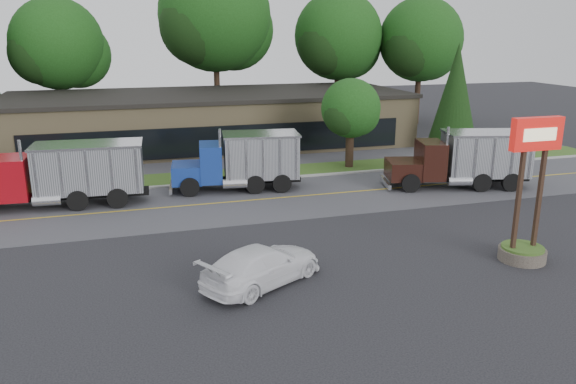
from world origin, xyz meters
name	(u,v)px	position (x,y,z in m)	size (l,w,h in m)	color
ground	(262,265)	(0.00, 0.00, 0.00)	(140.00, 140.00, 0.00)	#343439
road	(223,203)	(0.00, 9.00, 0.00)	(60.00, 8.00, 0.02)	#57575C
center_line	(223,203)	(0.00, 9.00, 0.00)	(60.00, 0.12, 0.01)	gold
curb	(211,184)	(0.00, 13.20, 0.00)	(60.00, 0.30, 0.12)	#9E9E99
grass_verge	(207,177)	(0.00, 15.00, 0.00)	(60.00, 3.40, 0.03)	#36581E
far_parking	(197,161)	(0.00, 20.00, 0.00)	(60.00, 7.00, 0.02)	#57575C
strip_mall	(210,120)	(2.00, 26.00, 2.00)	(32.00, 12.00, 4.00)	#9A865E
bilo_sign	(527,214)	(10.50, -2.50, 2.02)	(2.20, 1.90, 5.95)	#6B6054
tree_far_b	(59,48)	(-9.87, 34.10, 7.72)	(8.49, 7.99, 12.11)	#382619
tree_far_c	(216,21)	(4.17, 34.13, 10.12)	(11.11, 10.46, 15.85)	#382619
tree_far_d	(339,40)	(16.14, 33.11, 8.32)	(9.14, 8.60, 13.04)	#382619
tree_far_e	(421,44)	(24.13, 31.11, 7.98)	(8.77, 8.25, 12.51)	#382619
evergreen_right	(455,92)	(20.00, 18.00, 4.59)	(3.68, 3.68, 8.36)	#382619
tree_verge	(351,111)	(10.07, 15.05, 3.91)	(4.31, 4.05, 6.15)	#382619
dump_truck_red	(64,173)	(-8.23, 10.96, 1.81)	(9.88, 3.19, 3.36)	black
dump_truck_blue	(243,160)	(1.73, 11.47, 1.80)	(7.75, 3.56, 3.36)	black
dump_truck_maroon	(466,158)	(14.74, 8.17, 1.81)	(8.76, 4.50, 3.36)	black
rally_car	(262,265)	(-0.38, -1.64, 0.74)	(2.07, 5.08, 1.47)	white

